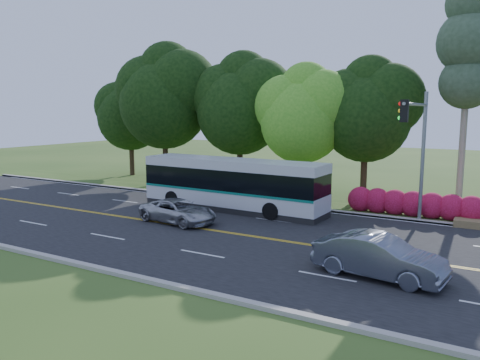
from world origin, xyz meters
The scene contains 12 objects.
ground centered at (0.00, 0.00, 0.00)m, with size 120.00×120.00×0.00m, color #32511B.
road centered at (0.00, 0.00, 0.01)m, with size 60.00×14.00×0.02m, color black.
curb_north centered at (0.00, 7.15, 0.07)m, with size 60.00×0.30×0.15m, color #A59E95.
curb_south centered at (0.00, -7.15, 0.07)m, with size 60.00×0.30×0.15m, color #A59E95.
grass_verge centered at (0.00, 9.00, 0.05)m, with size 60.00×4.00×0.10m, color #32511B.
lane_markings centered at (-0.09, 0.00, 0.02)m, with size 57.60×13.82×0.00m.
tree_row centered at (-5.15, 12.13, 6.73)m, with size 44.70×9.10×13.84m.
bougainvillea_hedge centered at (7.18, 8.15, 0.72)m, with size 9.50×2.25×1.50m.
traffic_signal centered at (6.49, 5.40, 4.67)m, with size 0.42×6.10×7.00m.
transit_bus centered at (-3.95, 4.82, 1.54)m, with size 11.84×3.01×3.07m.
sedan centered at (6.64, -2.65, 0.79)m, with size 1.64×4.70×1.55m, color slate.
suv centered at (-4.78, 0.50, 0.64)m, with size 2.06×4.47×1.24m, color #A9AAAD.
Camera 1 is at (10.34, -19.28, 6.03)m, focal length 35.00 mm.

